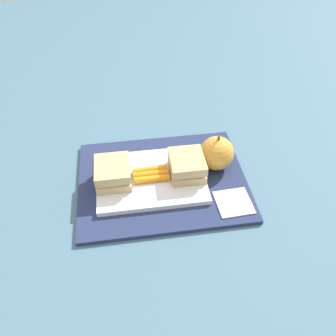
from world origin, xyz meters
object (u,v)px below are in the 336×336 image
at_px(sandwich_half_right, 187,165).
at_px(paper_napkin, 234,202).
at_px(food_tray, 151,178).
at_px(apple, 217,153).
at_px(sandwich_half_left, 113,173).
at_px(carrot_sticks_bundle, 151,174).

distance_m(sandwich_half_right, paper_napkin, 0.12).
xyz_separation_m(food_tray, apple, (0.15, 0.02, 0.03)).
xyz_separation_m(sandwich_half_left, paper_napkin, (0.24, -0.09, -0.03)).
relative_size(sandwich_half_left, paper_napkin, 1.14).
relative_size(sandwich_half_left, carrot_sticks_bundle, 1.04).
relative_size(food_tray, carrot_sticks_bundle, 2.99).
height_order(food_tray, paper_napkin, food_tray).
bearing_deg(paper_napkin, carrot_sticks_bundle, 151.39).
bearing_deg(sandwich_half_left, paper_napkin, -20.11).
relative_size(sandwich_half_right, carrot_sticks_bundle, 1.04).
relative_size(sandwich_half_left, apple, 0.92).
xyz_separation_m(sandwich_half_right, paper_napkin, (0.08, -0.09, -0.03)).
bearing_deg(apple, sandwich_half_right, -160.76).
xyz_separation_m(sandwich_half_right, apple, (0.07, 0.02, 0.00)).
bearing_deg(sandwich_half_left, sandwich_half_right, 0.00).
bearing_deg(sandwich_half_left, food_tray, 0.00).
height_order(food_tray, sandwich_half_left, sandwich_half_left).
xyz_separation_m(food_tray, sandwich_half_left, (-0.08, 0.00, 0.03)).
bearing_deg(paper_napkin, apple, 95.92).
bearing_deg(carrot_sticks_bundle, sandwich_half_left, 179.80).
height_order(food_tray, apple, apple).
relative_size(apple, paper_napkin, 1.24).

